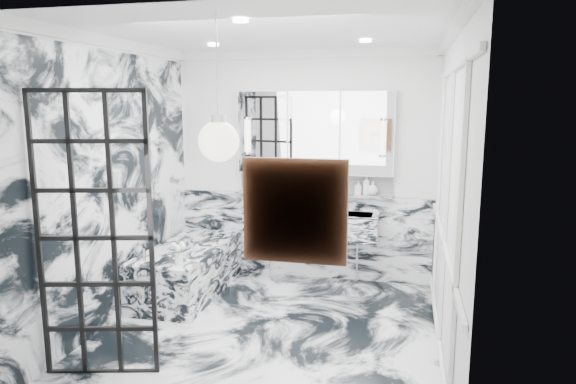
% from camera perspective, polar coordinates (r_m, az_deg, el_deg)
% --- Properties ---
extents(floor, '(3.60, 3.60, 0.00)m').
position_cam_1_polar(floor, '(5.06, -2.55, -15.64)').
color(floor, white).
rests_on(floor, ground).
extents(ceiling, '(3.60, 3.60, 0.00)m').
position_cam_1_polar(ceiling, '(4.60, -2.83, 17.63)').
color(ceiling, white).
rests_on(ceiling, wall_back).
extents(wall_back, '(3.60, 0.00, 3.60)m').
position_cam_1_polar(wall_back, '(6.36, 1.73, 2.87)').
color(wall_back, white).
rests_on(wall_back, floor).
extents(wall_front, '(3.60, 0.00, 3.60)m').
position_cam_1_polar(wall_front, '(2.98, -12.17, -5.54)').
color(wall_front, white).
rests_on(wall_front, floor).
extents(wall_left, '(0.00, 3.60, 3.60)m').
position_cam_1_polar(wall_left, '(5.29, -19.61, 0.85)').
color(wall_left, white).
rests_on(wall_left, floor).
extents(wall_right, '(0.00, 3.60, 3.60)m').
position_cam_1_polar(wall_right, '(4.47, 17.46, -0.61)').
color(wall_right, white).
rests_on(wall_right, floor).
extents(marble_clad_back, '(3.18, 0.05, 1.05)m').
position_cam_1_polar(marble_clad_back, '(6.50, 1.65, -4.83)').
color(marble_clad_back, white).
rests_on(marble_clad_back, floor).
extents(marble_clad_left, '(0.02, 3.56, 2.68)m').
position_cam_1_polar(marble_clad_left, '(5.29, -19.44, 0.20)').
color(marble_clad_left, white).
rests_on(marble_clad_left, floor).
extents(panel_molding, '(0.03, 3.40, 2.30)m').
position_cam_1_polar(panel_molding, '(4.49, 17.14, -1.85)').
color(panel_molding, white).
rests_on(panel_molding, floor).
extents(soap_bottle_a, '(0.11, 0.11, 0.23)m').
position_cam_1_polar(soap_bottle_a, '(6.19, 8.71, 0.75)').
color(soap_bottle_a, '#8C5919').
rests_on(soap_bottle_a, ledge).
extents(soap_bottle_b, '(0.09, 0.09, 0.17)m').
position_cam_1_polar(soap_bottle_b, '(6.21, 7.84, 0.49)').
color(soap_bottle_b, '#4C4C51').
rests_on(soap_bottle_b, ledge).
extents(soap_bottle_c, '(0.16, 0.16, 0.17)m').
position_cam_1_polar(soap_bottle_c, '(6.19, 9.41, 0.43)').
color(soap_bottle_c, silver).
rests_on(soap_bottle_c, ledge).
extents(face_pot, '(0.14, 0.14, 0.14)m').
position_cam_1_polar(face_pot, '(6.31, 1.64, 0.65)').
color(face_pot, white).
rests_on(face_pot, ledge).
extents(amber_bottle, '(0.04, 0.04, 0.10)m').
position_cam_1_polar(amber_bottle, '(6.27, 3.86, 0.34)').
color(amber_bottle, '#8C5919').
rests_on(amber_bottle, ledge).
extents(flower_vase, '(0.09, 0.09, 0.12)m').
position_cam_1_polar(flower_vase, '(5.36, -12.02, -7.35)').
color(flower_vase, silver).
rests_on(flower_vase, bathtub).
extents(crittall_door, '(0.86, 0.25, 2.27)m').
position_cam_1_polar(crittall_door, '(4.30, -20.68, -4.80)').
color(crittall_door, black).
rests_on(crittall_door, floor).
extents(artwork, '(0.47, 0.05, 0.47)m').
position_cam_1_polar(artwork, '(2.75, 0.78, -2.12)').
color(artwork, '#BB6B13').
rests_on(artwork, wall_front).
extents(pendant_light, '(0.27, 0.27, 0.27)m').
position_cam_1_polar(pendant_light, '(3.38, -7.71, 5.61)').
color(pendant_light, white).
rests_on(pendant_light, ceiling).
extents(trough_sink, '(1.60, 0.45, 0.30)m').
position_cam_1_polar(trough_sink, '(6.22, 2.61, -3.58)').
color(trough_sink, silver).
rests_on(trough_sink, wall_back).
extents(ledge, '(1.90, 0.14, 0.04)m').
position_cam_1_polar(ledge, '(6.31, 2.91, -0.24)').
color(ledge, silver).
rests_on(ledge, wall_back).
extents(subway_tile, '(1.90, 0.03, 0.23)m').
position_cam_1_polar(subway_tile, '(6.34, 3.02, 1.06)').
color(subway_tile, white).
rests_on(subway_tile, wall_back).
extents(mirror_cabinet, '(1.90, 0.16, 1.00)m').
position_cam_1_polar(mirror_cabinet, '(6.22, 2.98, 6.59)').
color(mirror_cabinet, white).
rests_on(mirror_cabinet, wall_back).
extents(sconce_left, '(0.07, 0.07, 0.40)m').
position_cam_1_polar(sconce_left, '(6.33, -4.55, 6.26)').
color(sconce_left, white).
rests_on(sconce_left, mirror_cabinet).
extents(sconce_right, '(0.07, 0.07, 0.40)m').
position_cam_1_polar(sconce_right, '(6.04, 10.53, 5.95)').
color(sconce_right, white).
rests_on(sconce_right, mirror_cabinet).
extents(bathtub, '(0.75, 1.65, 0.55)m').
position_cam_1_polar(bathtub, '(6.12, -11.03, -8.42)').
color(bathtub, silver).
rests_on(bathtub, floor).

